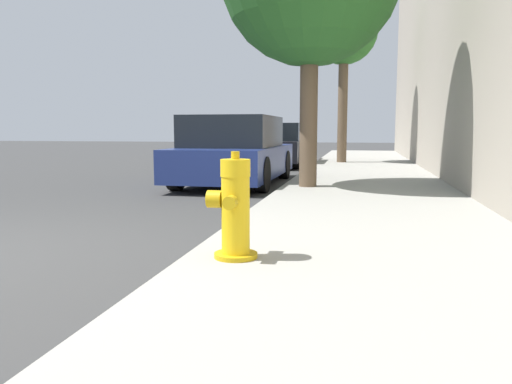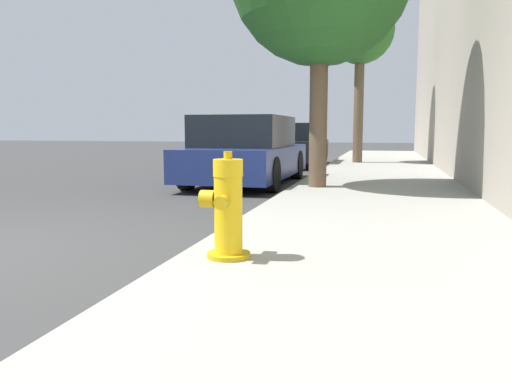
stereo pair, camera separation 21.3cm
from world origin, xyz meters
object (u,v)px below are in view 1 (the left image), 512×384
object	(u,v)px
fire_hydrant	(235,210)
parked_car_mid	(277,145)
street_tree_far	(344,33)
parked_car_near	(235,152)

from	to	relation	value
fire_hydrant	parked_car_mid	world-z (taller)	parked_car_mid
parked_car_mid	street_tree_far	world-z (taller)	street_tree_far
parked_car_near	street_tree_far	distance (m)	6.40
parked_car_near	street_tree_far	size ratio (longest dim) A/B	0.87
fire_hydrant	parked_car_near	distance (m)	6.25
parked_car_mid	fire_hydrant	bearing A→B (deg)	-82.16
street_tree_far	parked_car_near	bearing A→B (deg)	-109.77
fire_hydrant	street_tree_far	size ratio (longest dim) A/B	0.17
fire_hydrant	parked_car_mid	size ratio (longest dim) A/B	0.20
parked_car_mid	parked_car_near	bearing A→B (deg)	-89.64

